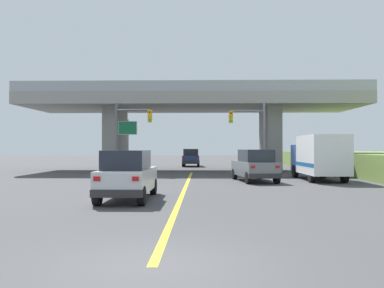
{
  "coord_description": "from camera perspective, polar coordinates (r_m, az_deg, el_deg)",
  "views": [
    {
      "loc": [
        0.88,
        -7.29,
        2.11
      ],
      "look_at": [
        0.13,
        24.29,
        2.43
      ],
      "focal_mm": 38.62,
      "sensor_mm": 36.0,
      "label": 1
    }
  ],
  "objects": [
    {
      "name": "suv_lead",
      "position": [
        17.08,
        -8.85,
        -4.25
      ],
      "size": [
        1.89,
        4.85,
        2.02
      ],
      "color": "silver",
      "rests_on": "ground"
    },
    {
      "name": "traffic_signal_farside",
      "position": [
        32.57,
        -8.79,
        2.08
      ],
      "size": [
        2.87,
        0.36,
        5.62
      ],
      "color": "#56595E",
      "rests_on": "ground"
    },
    {
      "name": "highway_sign",
      "position": [
        36.55,
        -8.87,
        1.48
      ],
      "size": [
        1.64,
        0.17,
        4.63
      ],
      "color": "slate",
      "rests_on": "ground"
    },
    {
      "name": "ground",
      "position": [
        38.94,
        0.06,
        -3.68
      ],
      "size": [
        160.0,
        160.0,
        0.0
      ],
      "primitive_type": "plane",
      "color": "#424244"
    },
    {
      "name": "suv_crossing",
      "position": [
        26.4,
        8.65,
        -2.95
      ],
      "size": [
        2.6,
        5.07,
        2.02
      ],
      "rotation": [
        0.0,
        0.0,
        0.14
      ],
      "color": "slate",
      "rests_on": "ground"
    },
    {
      "name": "overpass_bridge",
      "position": [
        39.05,
        0.06,
        4.64
      ],
      "size": [
        30.64,
        9.3,
        7.78
      ],
      "color": "gray",
      "rests_on": "ground"
    },
    {
      "name": "lane_divider_stripe",
      "position": [
        21.62,
        -0.99,
        -6.17
      ],
      "size": [
        0.2,
        28.43,
        0.01
      ],
      "primitive_type": "cube",
      "color": "yellow",
      "rests_on": "ground"
    },
    {
      "name": "sedan_oncoming",
      "position": [
        47.69,
        -0.13,
        -1.89
      ],
      "size": [
        1.95,
        4.55,
        2.02
      ],
      "color": "navy",
      "rests_on": "ground"
    },
    {
      "name": "traffic_signal_nearside",
      "position": [
        32.91,
        8.33,
        2.08
      ],
      "size": [
        2.86,
        0.36,
        5.74
      ],
      "color": "slate",
      "rests_on": "ground"
    },
    {
      "name": "box_truck",
      "position": [
        28.35,
        17.15,
        -1.67
      ],
      "size": [
        2.33,
        6.58,
        2.93
      ],
      "color": "navy",
      "rests_on": "ground"
    }
  ]
}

